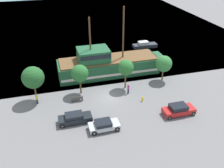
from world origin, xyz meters
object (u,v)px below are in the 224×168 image
parked_car_curb_mid (179,110)px  bench_promenade_east (77,99)px  pirate_ship (107,64)px  fire_hydrant (143,99)px  parked_car_curb_rear (75,118)px  pedestrian_walking_near (128,89)px  parked_car_curb_front (104,125)px  pedestrian_walking_far (37,99)px  moored_boat_dockside (145,45)px

parked_car_curb_mid → bench_promenade_east: parked_car_curb_mid is taller
pirate_ship → fire_hydrant: pirate_ship is taller
parked_car_curb_rear → pedestrian_walking_near: 10.49m
bench_promenade_east → parked_car_curb_front: bearing=-72.3°
pirate_ship → parked_car_curb_rear: pirate_ship is taller
parked_car_curb_rear → pedestrian_walking_far: (-4.79, 5.88, 0.15)m
fire_hydrant → pedestrian_walking_near: bearing=117.4°
pirate_ship → pedestrian_walking_near: 7.74m
bench_promenade_east → pedestrian_walking_near: size_ratio=1.01×
moored_boat_dockside → pedestrian_walking_far: size_ratio=3.34×
parked_car_curb_mid → fire_hydrant: (-3.62, 4.40, -0.32)m
parked_car_curb_mid → parked_car_curb_rear: (-14.20, 2.03, -0.06)m
parked_car_curb_front → pedestrian_walking_near: size_ratio=2.34×
pedestrian_walking_near → pedestrian_walking_far: bearing=176.6°
parked_car_curb_front → fire_hydrant: 8.67m
pirate_ship → fire_hydrant: size_ratio=25.16×
fire_hydrant → bench_promenade_east: 9.89m
moored_boat_dockside → bench_promenade_east: (-18.16, -18.00, -0.09)m
pedestrian_walking_far → pedestrian_walking_near: bearing=-3.4°
pirate_ship → pedestrian_walking_far: pirate_ship is taller
fire_hydrant → pedestrian_walking_far: bearing=167.2°
parked_car_curb_rear → moored_boat_dockside: bearing=50.1°
moored_boat_dockside → parked_car_curb_mid: bearing=-101.3°
parked_car_curb_front → parked_car_curb_rear: (-3.38, 2.45, 0.02)m
moored_boat_dockside → bench_promenade_east: 25.57m
moored_boat_dockside → pedestrian_walking_far: pedestrian_walking_far is taller
parked_car_curb_mid → pedestrian_walking_far: pedestrian_walking_far is taller
pirate_ship → pedestrian_walking_near: size_ratio=11.36×
pedestrian_walking_near → parked_car_curb_mid: bearing=-54.7°
pirate_ship → fire_hydrant: (2.90, -10.19, -1.46)m
parked_car_curb_front → pedestrian_walking_far: (-8.17, 8.32, 0.18)m
fire_hydrant → bench_promenade_east: bench_promenade_east is taller
fire_hydrant → pedestrian_walking_near: size_ratio=0.45×
pedestrian_walking_far → moored_boat_dockside: bearing=35.4°
fire_hydrant → parked_car_curb_rear: bearing=-167.4°
moored_boat_dockside → pirate_ship: bearing=-138.0°
pirate_ship → bench_promenade_east: size_ratio=11.29×
moored_boat_dockside → parked_car_curb_front: moored_boat_dockside is taller
moored_boat_dockside → parked_car_curb_front: (-15.82, -25.37, 0.12)m
parked_car_curb_mid → parked_car_curb_rear: parked_car_curb_mid is taller
fire_hydrant → parked_car_curb_mid: bearing=-50.6°
pedestrian_walking_near → pedestrian_walking_far: size_ratio=1.03×
parked_car_curb_rear → pedestrian_walking_far: size_ratio=2.70×
fire_hydrant → moored_boat_dockside: bearing=67.3°
pirate_ship → pedestrian_walking_far: 14.20m
fire_hydrant → bench_promenade_east: size_ratio=0.45×
pirate_ship → parked_car_curb_rear: size_ratio=4.33×
parked_car_curb_front → pedestrian_walking_far: pedestrian_walking_far is taller
moored_boat_dockside → fire_hydrant: moored_boat_dockside is taller
parked_car_curb_front → bench_promenade_east: bearing=107.7°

